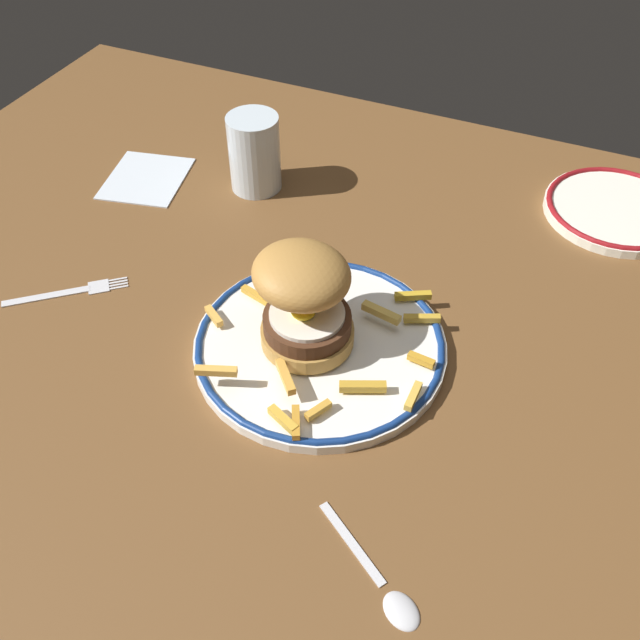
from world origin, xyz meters
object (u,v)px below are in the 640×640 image
at_px(burger, 304,298).
at_px(fork, 69,292).
at_px(dinner_plate, 320,345).
at_px(spoon, 390,594).
at_px(side_plate, 616,209).
at_px(napkin, 146,178).
at_px(water_glass, 255,158).

relative_size(burger, fork, 1.08).
bearing_deg(dinner_plate, spoon, -54.41).
distance_m(dinner_plate, fork, 0.31).
relative_size(side_plate, napkin, 1.54).
distance_m(burger, water_glass, 0.31).
relative_size(fork, spoon, 0.99).
xyz_separation_m(burger, napkin, (-0.34, 0.20, -0.07)).
xyz_separation_m(water_glass, side_plate, (0.47, 0.13, -0.04)).
bearing_deg(spoon, water_glass, 127.73).
bearing_deg(napkin, burger, -30.56).
xyz_separation_m(dinner_plate, napkin, (-0.36, 0.20, -0.01)).
relative_size(water_glass, spoon, 0.87).
relative_size(water_glass, side_plate, 0.56).
relative_size(dinner_plate, burger, 2.11).
height_order(fork, napkin, same).
distance_m(water_glass, fork, 0.30).
xyz_separation_m(water_glass, fork, (-0.10, -0.28, -0.04)).
bearing_deg(dinner_plate, water_glass, 129.58).
xyz_separation_m(dinner_plate, fork, (-0.31, -0.04, -0.01)).
distance_m(water_glass, spoon, 0.60).
height_order(burger, napkin, burger).
bearing_deg(napkin, fork, -78.26).
distance_m(fork, spoon, 0.51).
bearing_deg(burger, side_plate, 53.73).
height_order(water_glass, fork, water_glass).
distance_m(burger, fork, 0.30).
relative_size(side_plate, spoon, 1.55).
distance_m(dinner_plate, water_glass, 0.32).
relative_size(water_glass, fork, 0.88).
bearing_deg(water_glass, spoon, -52.27).
relative_size(dinner_plate, spoon, 2.26).
bearing_deg(water_glass, dinner_plate, -50.42).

